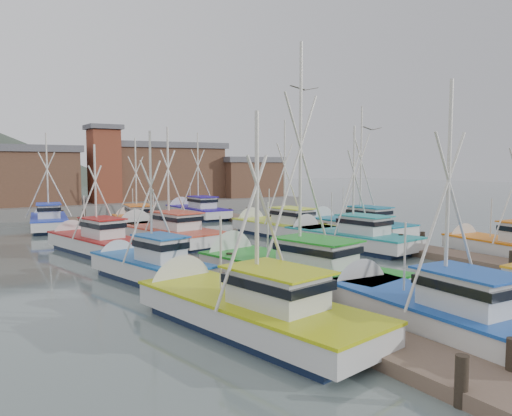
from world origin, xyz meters
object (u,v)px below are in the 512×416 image
boat_12 (135,223)px  boat_8 (162,233)px  lookout_tower (104,163)px  boat_0 (426,310)px  boat_4 (286,269)px

boat_12 → boat_8: bearing=-84.9°
lookout_tower → boat_8: size_ratio=0.79×
boat_0 → boat_12: bearing=92.3°
boat_0 → boat_4: bearing=93.2°
boat_0 → boat_4: 7.69m
lookout_tower → boat_0: size_ratio=0.93×
boat_12 → lookout_tower: bearing=90.9°
boat_12 → boat_0: bearing=-82.0°
boat_8 → boat_12: size_ratio=1.19×
lookout_tower → boat_0: (-2.41, -45.19, -4.87)m
boat_4 → boat_8: bearing=78.9°
boat_0 → boat_12: 29.02m
lookout_tower → boat_12: bearing=-97.6°
boat_8 → boat_12: 6.85m
lookout_tower → boat_8: (-2.56, -23.00, -4.87)m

